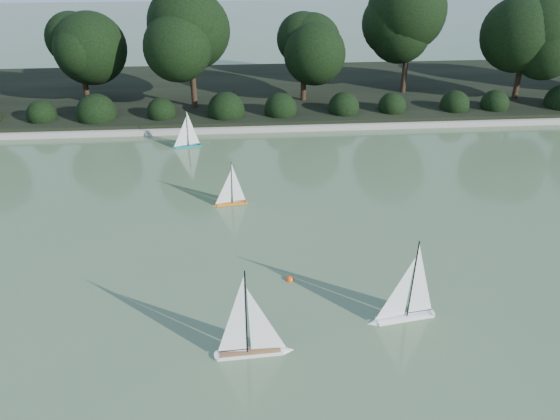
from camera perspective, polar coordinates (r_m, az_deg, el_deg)
name	(u,v)px	position (r m, az deg, el deg)	size (l,w,h in m)	color
ground	(318,294)	(10.71, 4.04, -8.70)	(80.00, 80.00, 0.00)	#3C5131
pond_coping	(282,128)	(18.60, 0.17, 8.57)	(40.00, 0.35, 0.18)	gray
far_bank	(274,92)	(22.37, -0.67, 12.23)	(40.00, 8.00, 0.30)	black
tree_line	(311,35)	(20.38, 3.23, 17.77)	(26.31, 3.93, 4.39)	black
shrub_hedge	(280,109)	(19.33, -0.05, 10.49)	(29.10, 1.10, 1.10)	black
sailboat_white_a	(401,307)	(10.15, 12.50, -9.86)	(1.32, 0.40, 1.79)	white
sailboat_white_b	(256,340)	(9.26, -2.49, -13.44)	(1.36, 0.29, 1.85)	white
sailboat_orange	(228,198)	(13.74, -5.42, 1.29)	(0.92, 0.28, 1.25)	orange
sailboat_teal	(185,141)	(17.41, -9.92, 7.10)	(0.96, 0.35, 1.32)	#13797F
race_buoy	(290,280)	(11.05, 1.03, -7.31)	(0.17, 0.17, 0.17)	#E5490C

